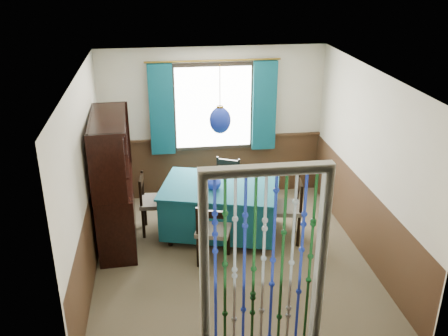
{
  "coord_description": "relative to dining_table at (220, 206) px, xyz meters",
  "views": [
    {
      "loc": [
        -0.87,
        -5.67,
        3.8
      ],
      "look_at": [
        -0.03,
        0.48,
        1.13
      ],
      "focal_mm": 40.0,
      "sensor_mm": 36.0,
      "label": 1
    }
  ],
  "objects": [
    {
      "name": "chair_far",
      "position": [
        0.17,
        0.68,
        0.01
      ],
      "size": [
        0.56,
        0.55,
        0.87
      ],
      "rotation": [
        0.0,
        0.0,
        2.71
      ],
      "color": "black",
      "rests_on": "floor"
    },
    {
      "name": "floor",
      "position": [
        0.06,
        -0.65,
        -0.45
      ],
      "size": [
        4.0,
        4.0,
        0.0
      ],
      "primitive_type": "plane",
      "color": "brown",
      "rests_on": "ground"
    },
    {
      "name": "window",
      "position": [
        0.06,
        1.3,
        1.1
      ],
      "size": [
        1.32,
        0.12,
        1.42
      ],
      "primitive_type": "cube",
      "color": "black",
      "rests_on": "wall_back"
    },
    {
      "name": "bowl_shelf",
      "position": [
        -1.42,
        -0.21,
        0.84
      ],
      "size": [
        0.2,
        0.2,
        0.05
      ],
      "primitive_type": "imported",
      "rotation": [
        0.0,
        0.0,
        0.0
      ],
      "color": "beige",
      "rests_on": "sideboard"
    },
    {
      "name": "vase_table",
      "position": [
        -0.1,
        -0.09,
        0.43
      ],
      "size": [
        0.24,
        0.24,
        0.2
      ],
      "primitive_type": "imported",
      "rotation": [
        0.0,
        0.0,
        0.28
      ],
      "color": "#162A9B",
      "rests_on": "dining_table"
    },
    {
      "name": "vase_sideboard",
      "position": [
        -1.42,
        0.41,
        0.56
      ],
      "size": [
        0.18,
        0.18,
        0.17
      ],
      "primitive_type": "imported",
      "rotation": [
        0.0,
        0.0,
        -0.12
      ],
      "color": "beige",
      "rests_on": "sideboard"
    },
    {
      "name": "wainscot_front",
      "position": [
        0.06,
        -2.64,
        0.05
      ],
      "size": [
        3.6,
        0.0,
        3.6
      ],
      "primitive_type": "plane",
      "rotation": [
        -1.57,
        0.0,
        0.0
      ],
      "color": "#3F2918",
      "rests_on": "ground"
    },
    {
      "name": "doorway",
      "position": [
        0.06,
        -2.59,
        0.6
      ],
      "size": [
        1.16,
        0.12,
        2.18
      ],
      "primitive_type": null,
      "color": "silver",
      "rests_on": "ground"
    },
    {
      "name": "wall_right",
      "position": [
        1.86,
        -0.65,
        0.8
      ],
      "size": [
        0.0,
        4.0,
        4.0
      ],
      "primitive_type": "plane",
      "rotation": [
        1.57,
        0.0,
        -1.57
      ],
      "color": "beige",
      "rests_on": "ground"
    },
    {
      "name": "chair_near",
      "position": [
        -0.19,
        -0.71,
        0.01
      ],
      "size": [
        0.53,
        0.52,
        0.88
      ],
      "rotation": [
        0.0,
        0.0,
        -0.28
      ],
      "color": "black",
      "rests_on": "floor"
    },
    {
      "name": "wainscot_left",
      "position": [
        -1.73,
        -0.65,
        0.05
      ],
      "size": [
        0.0,
        4.0,
        4.0
      ],
      "primitive_type": "plane",
      "rotation": [
        1.57,
        0.0,
        1.57
      ],
      "color": "#3F2918",
      "rests_on": "ground"
    },
    {
      "name": "pendant_lamp",
      "position": [
        0.0,
        0.0,
        1.3
      ],
      "size": [
        0.29,
        0.29,
        0.93
      ],
      "color": "olive",
      "rests_on": "ceiling"
    },
    {
      "name": "dining_table",
      "position": [
        0.0,
        0.0,
        0.0
      ],
      "size": [
        1.88,
        1.52,
        0.79
      ],
      "rotation": [
        0.0,
        0.0,
        -0.27
      ],
      "color": "#0F4551",
      "rests_on": "floor"
    },
    {
      "name": "sideboard",
      "position": [
        -1.48,
        0.03,
        0.18
      ],
      "size": [
        0.56,
        1.44,
        1.85
      ],
      "rotation": [
        0.0,
        0.0,
        0.05
      ],
      "color": "black",
      "rests_on": "floor"
    },
    {
      "name": "chair_left",
      "position": [
        -0.96,
        0.22,
        0.03
      ],
      "size": [
        0.45,
        0.47,
        0.9
      ],
      "rotation": [
        0.0,
        0.0,
        -1.63
      ],
      "color": "black",
      "rests_on": "floor"
    },
    {
      "name": "chair_right",
      "position": [
        0.92,
        -0.27,
        0.04
      ],
      "size": [
        0.5,
        0.52,
        0.93
      ],
      "rotation": [
        0.0,
        0.0,
        1.42
      ],
      "color": "black",
      "rests_on": "floor"
    },
    {
      "name": "wall_front",
      "position": [
        0.06,
        -2.65,
        0.8
      ],
      "size": [
        3.6,
        0.0,
        3.6
      ],
      "primitive_type": "plane",
      "rotation": [
        -1.57,
        0.0,
        0.0
      ],
      "color": "beige",
      "rests_on": "ground"
    },
    {
      "name": "wall_back",
      "position": [
        0.06,
        1.35,
        0.8
      ],
      "size": [
        3.6,
        0.0,
        3.6
      ],
      "primitive_type": "plane",
      "rotation": [
        1.57,
        0.0,
        0.0
      ],
      "color": "beige",
      "rests_on": "ground"
    },
    {
      "name": "wall_left",
      "position": [
        -1.74,
        -0.65,
        0.8
      ],
      "size": [
        0.0,
        4.0,
        4.0
      ],
      "primitive_type": "plane",
      "rotation": [
        1.57,
        0.0,
        1.57
      ],
      "color": "beige",
      "rests_on": "ground"
    },
    {
      "name": "wainscot_right",
      "position": [
        1.84,
        -0.65,
        0.05
      ],
      "size": [
        0.0,
        4.0,
        4.0
      ],
      "primitive_type": "plane",
      "rotation": [
        1.57,
        0.0,
        -1.57
      ],
      "color": "#3F2918",
      "rests_on": "ground"
    },
    {
      "name": "ceiling",
      "position": [
        0.06,
        -0.65,
        2.05
      ],
      "size": [
        4.0,
        4.0,
        0.0
      ],
      "primitive_type": "plane",
      "rotation": [
        3.14,
        0.0,
        0.0
      ],
      "color": "silver",
      "rests_on": "ground"
    },
    {
      "name": "wainscot_back",
      "position": [
        0.06,
        1.33,
        0.05
      ],
      "size": [
        3.6,
        0.0,
        3.6
      ],
      "primitive_type": "plane",
      "rotation": [
        1.57,
        0.0,
        0.0
      ],
      "color": "#3F2918",
      "rests_on": "ground"
    }
  ]
}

